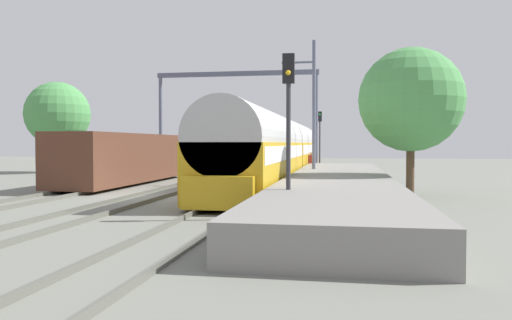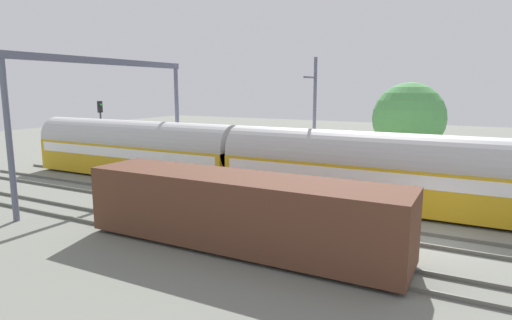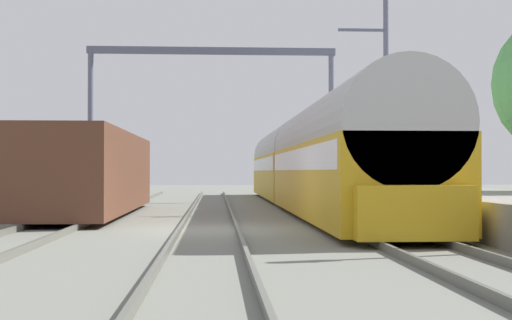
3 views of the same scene
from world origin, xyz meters
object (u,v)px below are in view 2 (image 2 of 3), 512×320
object	(u,v)px
person_crossing	(201,164)
catenary_gantry	(109,98)
passenger_train	(235,158)
railway_signal_far	(101,125)
freight_car	(239,211)

from	to	relation	value
person_crossing	catenary_gantry	bearing A→B (deg)	-34.13
passenger_train	catenary_gantry	size ratio (longest dim) A/B	2.59
passenger_train	railway_signal_far	xyz separation A→B (m)	(1.92, 13.45, 1.34)
passenger_train	freight_car	distance (m)	9.71
catenary_gantry	railway_signal_far	bearing A→B (deg)	51.07
freight_car	catenary_gantry	bearing A→B (deg)	69.46
freight_car	railway_signal_far	bearing A→B (deg)	61.19
railway_signal_far	freight_car	bearing A→B (deg)	-118.81
passenger_train	freight_car	world-z (taller)	passenger_train
freight_car	railway_signal_far	world-z (taller)	railway_signal_far
freight_car	catenary_gantry	xyz separation A→B (m)	(4.13, 11.03, 4.17)
freight_car	railway_signal_far	xyz separation A→B (m)	(10.18, 18.52, 1.84)
freight_car	person_crossing	world-z (taller)	freight_car
railway_signal_far	person_crossing	bearing A→B (deg)	-90.96
person_crossing	railway_signal_far	xyz separation A→B (m)	(0.16, 9.64, 2.28)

